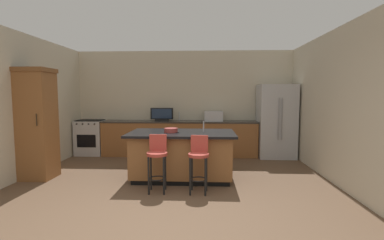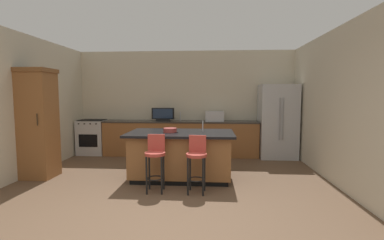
% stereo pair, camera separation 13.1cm
% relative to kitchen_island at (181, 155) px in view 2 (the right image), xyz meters
% --- Properties ---
extents(ground_plane, '(17.46, 17.46, 0.00)m').
position_rel_kitchen_island_xyz_m(ground_plane, '(-0.13, -1.92, -0.46)').
color(ground_plane, brown).
extents(wall_back, '(6.36, 0.12, 2.81)m').
position_rel_kitchen_island_xyz_m(wall_back, '(-0.13, 2.45, 0.94)').
color(wall_back, beige).
rests_on(wall_back, ground_plane).
extents(wall_left, '(0.12, 4.76, 2.81)m').
position_rel_kitchen_island_xyz_m(wall_left, '(-3.12, 0.26, 0.94)').
color(wall_left, beige).
rests_on(wall_left, ground_plane).
extents(wall_right, '(0.12, 4.76, 2.81)m').
position_rel_kitchen_island_xyz_m(wall_right, '(2.85, 0.26, 0.94)').
color(wall_right, beige).
rests_on(wall_right, ground_plane).
extents(counter_back, '(4.09, 0.62, 0.92)m').
position_rel_kitchen_island_xyz_m(counter_back, '(-0.24, 2.07, 0.00)').
color(counter_back, brown).
rests_on(counter_back, ground_plane).
extents(kitchen_island, '(2.01, 1.17, 0.90)m').
position_rel_kitchen_island_xyz_m(kitchen_island, '(0.00, 0.00, 0.00)').
color(kitchen_island, black).
rests_on(kitchen_island, ground_plane).
extents(refrigerator, '(0.92, 0.80, 1.88)m').
position_rel_kitchen_island_xyz_m(refrigerator, '(2.28, 1.99, 0.48)').
color(refrigerator, '#B7BABF').
rests_on(refrigerator, ground_plane).
extents(range_oven, '(0.71, 0.63, 0.94)m').
position_rel_kitchen_island_xyz_m(range_oven, '(-2.65, 2.07, 0.01)').
color(range_oven, '#B7BABF').
rests_on(range_oven, ground_plane).
extents(cabinet_tower, '(0.62, 0.59, 2.12)m').
position_rel_kitchen_island_xyz_m(cabinet_tower, '(-2.78, -0.11, 0.64)').
color(cabinet_tower, brown).
rests_on(cabinet_tower, ground_plane).
extents(microwave, '(0.48, 0.36, 0.27)m').
position_rel_kitchen_island_xyz_m(microwave, '(0.67, 2.07, 0.60)').
color(microwave, '#B7BABF').
rests_on(microwave, counter_back).
extents(tv_monitor, '(0.60, 0.16, 0.35)m').
position_rel_kitchen_island_xyz_m(tv_monitor, '(-0.70, 2.02, 0.62)').
color(tv_monitor, black).
rests_on(tv_monitor, counter_back).
extents(sink_faucet_back, '(0.02, 0.02, 0.24)m').
position_rel_kitchen_island_xyz_m(sink_faucet_back, '(-0.25, 2.17, 0.58)').
color(sink_faucet_back, '#B2B2B7').
rests_on(sink_faucet_back, counter_back).
extents(sink_faucet_island, '(0.02, 0.02, 0.22)m').
position_rel_kitchen_island_xyz_m(sink_faucet_island, '(0.42, 0.00, 0.55)').
color(sink_faucet_island, '#B2B2B7').
rests_on(sink_faucet_island, kitchen_island).
extents(bar_stool_left, '(0.34, 0.34, 0.95)m').
position_rel_kitchen_island_xyz_m(bar_stool_left, '(-0.35, -0.76, 0.10)').
color(bar_stool_left, '#B23D33').
rests_on(bar_stool_left, ground_plane).
extents(bar_stool_right, '(0.34, 0.35, 0.94)m').
position_rel_kitchen_island_xyz_m(bar_stool_right, '(0.34, -0.77, 0.10)').
color(bar_stool_right, '#B23D33').
rests_on(bar_stool_right, ground_plane).
extents(fruit_bowl, '(0.26, 0.26, 0.08)m').
position_rel_kitchen_island_xyz_m(fruit_bowl, '(-0.21, -0.04, 0.48)').
color(fruit_bowl, '#993833').
rests_on(fruit_bowl, kitchen_island).
extents(cell_phone, '(0.13, 0.17, 0.01)m').
position_rel_kitchen_island_xyz_m(cell_phone, '(-0.10, -0.07, 0.45)').
color(cell_phone, black).
rests_on(cell_phone, kitchen_island).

